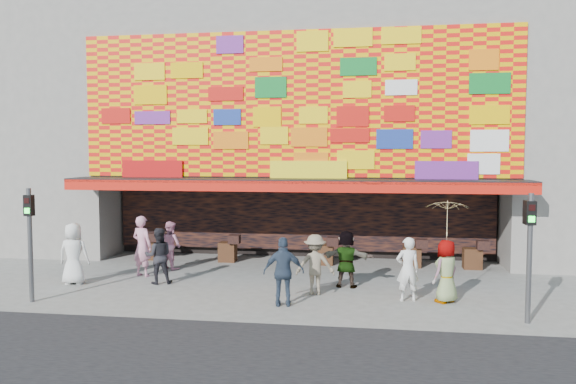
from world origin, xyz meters
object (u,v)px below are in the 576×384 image
at_px(ped_b, 142,246).
at_px(ped_d, 315,265).
at_px(signal_right, 530,243).
at_px(ped_g, 446,271).
at_px(ped_h, 408,269).
at_px(ped_i, 171,245).
at_px(ped_c, 158,256).
at_px(ped_e, 284,272).
at_px(parasol, 447,219).
at_px(ped_a, 74,254).
at_px(signal_left, 30,232).
at_px(ped_f, 346,259).

relative_size(ped_b, ped_d, 1.16).
distance_m(signal_right, ped_g, 2.49).
xyz_separation_m(ped_h, ped_i, (-7.66, 3.00, -0.04)).
distance_m(ped_b, ped_i, 1.31).
distance_m(ped_c, ped_d, 4.80).
xyz_separation_m(ped_d, ped_e, (-0.67, -1.31, 0.05)).
bearing_deg(ped_e, parasol, -175.29).
height_order(ped_a, ped_c, ped_a).
distance_m(signal_left, ped_c, 3.68).
xyz_separation_m(ped_e, ped_g, (4.15, 0.97, -0.06)).
height_order(signal_left, parasol, signal_left).
height_order(signal_right, parasol, signal_right).
bearing_deg(ped_e, ped_h, -171.16).
relative_size(ped_d, ped_e, 0.94).
xyz_separation_m(ped_i, parasol, (8.64, -3.01, 1.39)).
relative_size(ped_d, ped_h, 0.98).
height_order(ped_i, parasol, parasol).
xyz_separation_m(ped_b, ped_g, (9.13, -1.81, -0.14)).
bearing_deg(signal_left, ped_d, 14.57).
relative_size(ped_a, ped_g, 1.11).
bearing_deg(signal_right, ped_h, 149.02).
bearing_deg(signal_left, ped_g, 8.25).
relative_size(signal_left, ped_c, 1.79).
xyz_separation_m(signal_left, ped_a, (0.06, 2.03, -0.94)).
relative_size(ped_a, ped_c, 1.10).
xyz_separation_m(ped_c, ped_e, (4.09, -1.89, 0.05)).
xyz_separation_m(ped_a, ped_b, (1.58, 1.34, 0.05)).
bearing_deg(ped_a, ped_d, 173.26).
xyz_separation_m(ped_a, ped_c, (2.47, 0.45, -0.08)).
height_order(ped_c, ped_f, ped_c).
bearing_deg(ped_c, signal_left, 24.77).
xyz_separation_m(ped_c, ped_h, (7.25, -0.90, 0.01)).
bearing_deg(ped_g, ped_e, -30.11).
distance_m(signal_left, parasol, 10.88).
bearing_deg(ped_b, ped_e, 169.67).
bearing_deg(ped_h, ped_g, 167.10).
bearing_deg(ped_e, signal_left, -3.38).
distance_m(signal_right, ped_a, 12.54).
bearing_deg(ped_h, parasol, 167.10).
distance_m(ped_c, ped_i, 2.13).
distance_m(ped_a, ped_g, 10.72).
relative_size(signal_right, ped_e, 1.69).
bearing_deg(parasol, ped_d, 174.50).
bearing_deg(parasol, ped_e, -166.82).
xyz_separation_m(signal_right, ped_b, (-10.77, 3.37, -0.90)).
relative_size(ped_f, ped_h, 0.98).
bearing_deg(ped_h, signal_right, 136.92).
bearing_deg(signal_right, ped_b, 162.64).
xyz_separation_m(signal_left, ped_e, (6.62, 0.59, -0.97)).
bearing_deg(ped_c, ped_h, 153.20).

